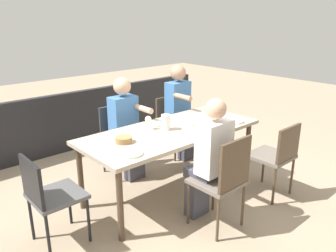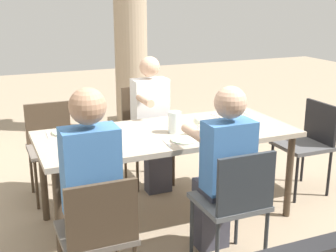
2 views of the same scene
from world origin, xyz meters
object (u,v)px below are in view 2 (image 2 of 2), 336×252
chair_head_east (309,140)px  water_pitcher (175,123)px  stone_column_centre (131,33)px  plate_2 (230,113)px  chair_west_north (51,142)px  chair_mid_south (235,199)px  plate_1 (185,140)px  diner_guest_third (223,168)px  diner_woman_green (152,120)px  chair_mid_north (146,128)px  dining_table (167,139)px  wine_glass_0 (89,120)px  wine_glass_1 (198,121)px  plate_0 (67,132)px  chair_west_south (98,230)px  bread_basket (236,121)px  diner_man_white (90,184)px

chair_head_east → water_pitcher: 1.46m
water_pitcher → stone_column_centre: bearing=79.1°
plate_2 → chair_west_north: bearing=159.4°
chair_mid_south → plate_1: chair_mid_south is taller
diner_guest_third → plate_2: (0.63, 0.97, 0.09)m
diner_woman_green → diner_guest_third: bearing=-90.0°
diner_woman_green → chair_west_north: bearing=168.5°
diner_woman_green → stone_column_centre: stone_column_centre is taller
chair_mid_north → dining_table: bearing=-98.4°
wine_glass_0 → wine_glass_1: same height
plate_0 → stone_column_centre: bearing=60.1°
dining_table → chair_head_east: size_ratio=2.40×
chair_west_north → diner_woman_green: 0.97m
chair_west_south → chair_head_east: chair_head_east is taller
chair_west_south → water_pitcher: size_ratio=4.90×
chair_head_east → stone_column_centre: bearing=109.6°
chair_mid_north → diner_woman_green: bearing=-90.9°
wine_glass_0 → chair_west_south: bearing=-101.6°
plate_0 → wine_glass_0: wine_glass_0 is taller
wine_glass_1 → chair_mid_north: bearing=93.0°
chair_mid_south → diner_woman_green: (-0.00, 1.54, 0.16)m
plate_1 → diner_guest_third: bearing=-76.4°
chair_mid_north → chair_west_south: bearing=-118.4°
plate_1 → water_pitcher: (0.02, 0.24, 0.07)m
plate_1 → wine_glass_0: bearing=143.3°
chair_mid_north → water_pitcher: size_ratio=5.52×
plate_1 → water_pitcher: 0.25m
chair_west_north → bread_basket: (1.44, -0.90, 0.28)m
plate_2 → plate_1: bearing=-142.3°
chair_west_north → diner_man_white: diner_man_white is taller
chair_west_south → chair_head_east: size_ratio=0.98×
chair_head_east → diner_guest_third: bearing=-152.6°
diner_man_white → bread_basket: (1.44, 0.66, 0.08)m
wine_glass_0 → chair_head_east: bearing=-5.1°
plate_0 → diner_woman_green: bearing=23.8°
chair_mid_south → plate_0: chair_mid_south is taller
dining_table → stone_column_centre: stone_column_centre is taller
plate_0 → plate_1: same height
wine_glass_1 → water_pitcher: (-0.14, 0.14, -0.04)m
plate_1 → chair_mid_north: bearing=85.0°
wine_glass_1 → bread_basket: bearing=19.1°
wine_glass_0 → plate_2: 1.36m
stone_column_centre → chair_head_east: bearing=-70.4°
plate_2 → wine_glass_1: bearing=-140.9°
chair_mid_south → wine_glass_1: bearing=85.3°
diner_guest_third → plate_1: bearing=103.6°
chair_mid_north → diner_woman_green: 0.24m
chair_mid_south → plate_1: (-0.10, 0.58, 0.26)m
diner_guest_third → wine_glass_0: 1.15m
water_pitcher → diner_woman_green: bearing=83.6°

